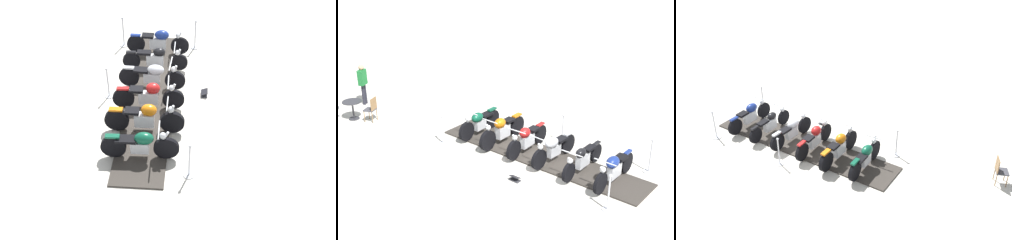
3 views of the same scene
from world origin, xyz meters
TOP-DOWN VIEW (x-y plane):
  - ground_plane at (0.00, 0.00)m, footprint 80.00×80.00m
  - display_platform at (0.00, 0.00)m, footprint 5.21×7.20m
  - motorcycle_forest at (-1.43, 2.27)m, footprint 1.83×1.27m
  - motorcycle_copper at (-0.87, 1.36)m, footprint 2.03×1.35m
  - motorcycle_maroon at (-0.31, 0.44)m, footprint 1.90×1.32m
  - motorcycle_chrome at (0.25, -0.48)m, footprint 1.98×1.21m
  - motorcycle_black at (0.82, -1.39)m, footprint 1.96×1.32m
  - motorcycle_navy at (1.37, -2.31)m, footprint 2.00×1.27m
  - stanchion_left_mid at (1.14, 0.71)m, footprint 0.29×0.29m
  - stanchion_right_front at (-2.83, 2.03)m, footprint 0.32×0.32m
  - stanchion_left_rear at (2.83, -2.03)m, footprint 0.36×0.36m
  - stanchion_right_rear at (0.55, -3.44)m, footprint 0.30×0.30m
  - info_placard at (-1.31, -1.15)m, footprint 0.36×0.41m
  - cafe_chair_across_table at (-5.00, 4.82)m, footprint 0.56×0.56m

SIDE VIEW (x-z plane):
  - ground_plane at x=0.00m, z-range 0.00..0.00m
  - display_platform at x=0.00m, z-range 0.00..0.05m
  - info_placard at x=-1.31m, z-range -0.03..0.15m
  - stanchion_left_rear at x=2.83m, z-range -0.23..0.93m
  - stanchion_right_front at x=-2.83m, z-range -0.19..0.90m
  - stanchion_left_mid at x=1.14m, z-range -0.15..0.94m
  - stanchion_right_rear at x=0.55m, z-range -0.17..0.96m
  - motorcycle_black at x=0.82m, z-range 0.04..0.94m
  - motorcycle_forest at x=-1.43m, z-range 0.01..1.03m
  - motorcycle_maroon at x=-0.31m, z-range 0.03..1.02m
  - motorcycle_chrome at x=0.25m, z-range 0.04..1.02m
  - motorcycle_copper at x=-0.87m, z-range 0.01..1.05m
  - motorcycle_navy at x=1.37m, z-range 0.06..1.03m
  - cafe_chair_across_table at x=-5.00m, z-range 0.07..1.04m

